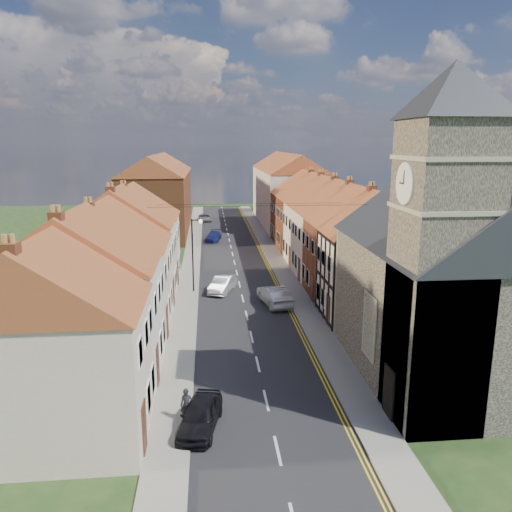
{
  "coord_description": "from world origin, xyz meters",
  "views": [
    {
      "loc": [
        -2.58,
        -19.61,
        12.14
      ],
      "look_at": [
        1.04,
        17.73,
        3.5
      ],
      "focal_mm": 35.0,
      "sensor_mm": 36.0,
      "label": 1
    }
  ],
  "objects_px": {
    "church": "(450,270)",
    "car_mid_b": "(274,295)",
    "car_mid": "(223,284)",
    "pedestrian_left": "(187,405)",
    "car_far": "(214,236)",
    "car_near": "(200,415)",
    "lamppost": "(194,251)",
    "car_distant": "(205,218)"
  },
  "relations": [
    {
      "from": "church",
      "to": "car_mid_b",
      "type": "bearing_deg",
      "value": 118.67
    },
    {
      "from": "car_mid",
      "to": "pedestrian_left",
      "type": "xyz_separation_m",
      "value": [
        -2.2,
        -19.64,
        0.22
      ]
    },
    {
      "from": "car_mid",
      "to": "car_far",
      "type": "height_order",
      "value": "car_mid"
    },
    {
      "from": "car_near",
      "to": "car_far",
      "type": "distance_m",
      "value": 41.86
    },
    {
      "from": "car_mid",
      "to": "pedestrian_left",
      "type": "height_order",
      "value": "pedestrian_left"
    },
    {
      "from": "lamppost",
      "to": "car_distant",
      "type": "distance_m",
      "value": 37.9
    },
    {
      "from": "pedestrian_left",
      "to": "church",
      "type": "bearing_deg",
      "value": 12.79
    },
    {
      "from": "car_far",
      "to": "pedestrian_left",
      "type": "relative_size",
      "value": 2.63
    },
    {
      "from": "church",
      "to": "car_distant",
      "type": "distance_m",
      "value": 56.11
    },
    {
      "from": "car_far",
      "to": "car_mid_b",
      "type": "relative_size",
      "value": 0.89
    },
    {
      "from": "car_near",
      "to": "pedestrian_left",
      "type": "xyz_separation_m",
      "value": [
        -0.59,
        0.47,
        0.24
      ]
    },
    {
      "from": "car_distant",
      "to": "car_mid",
      "type": "bearing_deg",
      "value": -92.75
    },
    {
      "from": "car_near",
      "to": "car_mid_b",
      "type": "bearing_deg",
      "value": 83.61
    },
    {
      "from": "car_near",
      "to": "car_mid",
      "type": "relative_size",
      "value": 0.94
    },
    {
      "from": "church",
      "to": "car_mid_b",
      "type": "distance_m",
      "value": 15.6
    },
    {
      "from": "car_near",
      "to": "car_mid",
      "type": "distance_m",
      "value": 20.17
    },
    {
      "from": "car_distant",
      "to": "pedestrian_left",
      "type": "height_order",
      "value": "pedestrian_left"
    },
    {
      "from": "church",
      "to": "lamppost",
      "type": "xyz_separation_m",
      "value": [
        -13.17,
        16.68,
        -2.34
      ]
    },
    {
      "from": "lamppost",
      "to": "car_mid",
      "type": "relative_size",
      "value": 1.5
    },
    {
      "from": "car_near",
      "to": "pedestrian_left",
      "type": "height_order",
      "value": "pedestrian_left"
    },
    {
      "from": "church",
      "to": "car_distant",
      "type": "height_order",
      "value": "church"
    },
    {
      "from": "pedestrian_left",
      "to": "car_mid_b",
      "type": "relative_size",
      "value": 0.34
    },
    {
      "from": "lamppost",
      "to": "pedestrian_left",
      "type": "distance_m",
      "value": 19.8
    },
    {
      "from": "car_far",
      "to": "car_mid",
      "type": "bearing_deg",
      "value": -78.9
    },
    {
      "from": "car_far",
      "to": "pedestrian_left",
      "type": "height_order",
      "value": "pedestrian_left"
    },
    {
      "from": "church",
      "to": "car_near",
      "type": "height_order",
      "value": "church"
    },
    {
      "from": "church",
      "to": "car_far",
      "type": "height_order",
      "value": "church"
    },
    {
      "from": "church",
      "to": "car_distant",
      "type": "bearing_deg",
      "value": 102.86
    },
    {
      "from": "car_far",
      "to": "car_mid_b",
      "type": "xyz_separation_m",
      "value": [
        4.25,
        -25.51,
        0.16
      ]
    },
    {
      "from": "lamppost",
      "to": "car_far",
      "type": "height_order",
      "value": "lamppost"
    },
    {
      "from": "lamppost",
      "to": "car_mid_b",
      "type": "xyz_separation_m",
      "value": [
        6.11,
        -3.75,
        -2.8
      ]
    },
    {
      "from": "car_mid_b",
      "to": "car_far",
      "type": "bearing_deg",
      "value": -91.29
    },
    {
      "from": "pedestrian_left",
      "to": "car_mid_b",
      "type": "bearing_deg",
      "value": 69.39
    },
    {
      "from": "lamppost",
      "to": "car_mid_b",
      "type": "height_order",
      "value": "lamppost"
    },
    {
      "from": "car_near",
      "to": "car_mid",
      "type": "xyz_separation_m",
      "value": [
        1.61,
        20.11,
        0.02
      ]
    },
    {
      "from": "car_distant",
      "to": "pedestrian_left",
      "type": "relative_size",
      "value": 2.63
    },
    {
      "from": "car_near",
      "to": "pedestrian_left",
      "type": "relative_size",
      "value": 2.48
    },
    {
      "from": "car_mid_b",
      "to": "church",
      "type": "bearing_deg",
      "value": 107.93
    },
    {
      "from": "church",
      "to": "car_near",
      "type": "xyz_separation_m",
      "value": [
        -12.47,
        -3.41,
        -5.24
      ]
    },
    {
      "from": "car_distant",
      "to": "car_mid_b",
      "type": "relative_size",
      "value": 0.89
    },
    {
      "from": "lamppost",
      "to": "car_mid",
      "type": "height_order",
      "value": "lamppost"
    },
    {
      "from": "pedestrian_left",
      "to": "car_mid_b",
      "type": "xyz_separation_m",
      "value": [
        5.99,
        15.87,
        -0.14
      ]
    }
  ]
}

